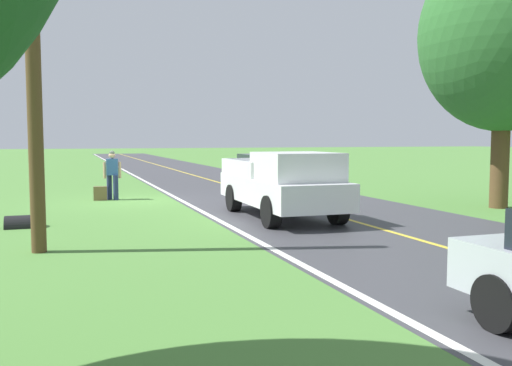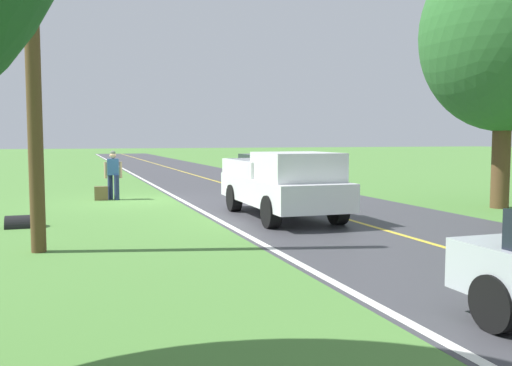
% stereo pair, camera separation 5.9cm
% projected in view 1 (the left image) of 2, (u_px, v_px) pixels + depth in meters
% --- Properties ---
extents(ground_plane, '(200.00, 200.00, 0.00)m').
position_uv_depth(ground_plane, '(140.00, 201.00, 19.39)').
color(ground_plane, '#4C7F38').
extents(road_surface, '(7.03, 120.00, 0.00)m').
position_uv_depth(road_surface, '(266.00, 196.00, 20.93)').
color(road_surface, '#3D3D42').
rests_on(road_surface, ground).
extents(lane_edge_line, '(0.16, 117.60, 0.00)m').
position_uv_depth(lane_edge_line, '(179.00, 199.00, 19.84)').
color(lane_edge_line, silver).
rests_on(lane_edge_line, ground).
extents(lane_centre_line, '(0.14, 117.60, 0.00)m').
position_uv_depth(lane_centre_line, '(266.00, 196.00, 20.93)').
color(lane_centre_line, gold).
rests_on(lane_centre_line, ground).
extents(hitchhiker_walking, '(0.62, 0.53, 1.75)m').
position_uv_depth(hitchhiker_walking, '(112.00, 172.00, 19.64)').
color(hitchhiker_walking, navy).
rests_on(hitchhiker_walking, ground).
extents(suitcase_carried, '(0.48, 0.24, 0.49)m').
position_uv_depth(suitcase_carried, '(100.00, 193.00, 19.52)').
color(suitcase_carried, brown).
rests_on(suitcase_carried, ground).
extents(pickup_truck_passing, '(2.16, 5.43, 1.82)m').
position_uv_depth(pickup_truck_passing, '(284.00, 183.00, 15.08)').
color(pickup_truck_passing, silver).
rests_on(pickup_truck_passing, ground).
extents(tree_far_side_near, '(5.14, 5.14, 8.30)m').
position_uv_depth(tree_far_side_near, '(504.00, 35.00, 17.00)').
color(tree_far_side_near, brown).
rests_on(tree_far_side_near, ground).
extents(sedan_near_oncoming, '(2.06, 4.47, 1.41)m').
position_uv_depth(sedan_near_oncoming, '(259.00, 168.00, 26.99)').
color(sedan_near_oncoming, '#66754C').
rests_on(sedan_near_oncoming, ground).
extents(utility_pole_roadside, '(0.28, 0.28, 8.30)m').
position_uv_depth(utility_pole_roadside, '(32.00, 32.00, 10.33)').
color(utility_pole_roadside, brown).
rests_on(utility_pole_roadside, ground).
extents(drainage_culvert, '(0.80, 0.60, 0.60)m').
position_uv_depth(drainage_culvert, '(23.00, 227.00, 13.62)').
color(drainage_culvert, black).
rests_on(drainage_culvert, ground).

